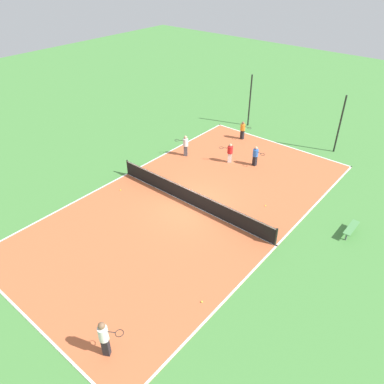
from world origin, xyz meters
TOP-DOWN VIEW (x-y plane):
  - ground_plane at (0.00, 0.00)m, footprint 80.00×80.00m
  - court_surface at (0.00, 0.00)m, footprint 10.92×20.34m
  - tennis_net at (0.00, 0.00)m, footprint 10.72×0.10m
  - bench at (7.85, 3.19)m, footprint 0.36×1.44m
  - player_near_blue at (0.32, 6.18)m, footprint 0.98×0.50m
  - player_coach_red at (-1.22, 5.44)m, footprint 0.96×0.78m
  - player_far_white at (3.54, -9.09)m, footprint 0.97×0.77m
  - player_near_white at (-4.13, 4.29)m, footprint 0.95×0.81m
  - player_center_orange at (-2.55, 9.06)m, footprint 0.96×0.42m
  - tennis_ball_near_net at (3.29, 2.54)m, footprint 0.07×0.07m
  - tennis_ball_midcourt at (4.73, -5.09)m, footprint 0.07×0.07m
  - tennis_ball_far_baseline at (-4.27, -1.60)m, footprint 0.07×0.07m
  - fence_post_back_left at (-3.62, 11.55)m, footprint 0.12×0.12m
  - fence_post_back_right at (3.62, 11.55)m, footprint 0.12×0.12m

SIDE VIEW (x-z plane):
  - ground_plane at x=0.00m, z-range 0.00..0.00m
  - court_surface at x=0.00m, z-range 0.00..0.02m
  - tennis_ball_near_net at x=3.29m, z-range 0.02..0.09m
  - tennis_ball_midcourt at x=4.73m, z-range 0.02..0.09m
  - tennis_ball_far_baseline at x=-4.27m, z-range 0.02..0.09m
  - bench at x=7.85m, z-range 0.16..0.61m
  - tennis_net at x=0.00m, z-range 0.03..1.06m
  - player_near_blue at x=0.32m, z-range 0.11..1.49m
  - player_center_orange at x=-2.55m, z-range 0.11..1.50m
  - player_coach_red at x=-1.22m, z-range 0.11..1.50m
  - player_near_white at x=-4.13m, z-range 0.12..1.63m
  - player_far_white at x=3.54m, z-range 0.16..1.88m
  - fence_post_back_left at x=-3.62m, z-range 0.00..4.12m
  - fence_post_back_right at x=3.62m, z-range 0.00..4.12m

